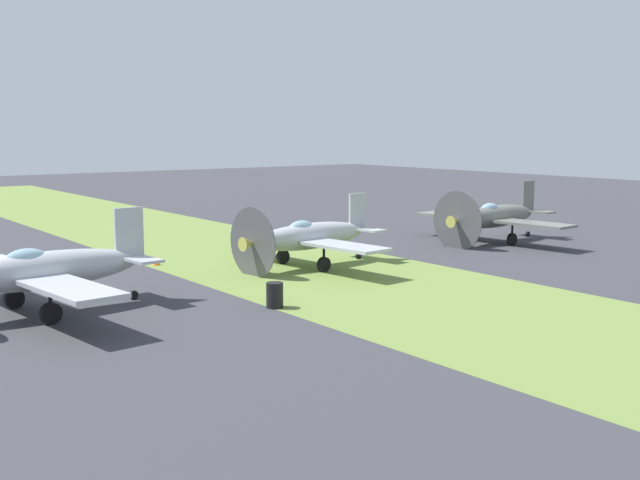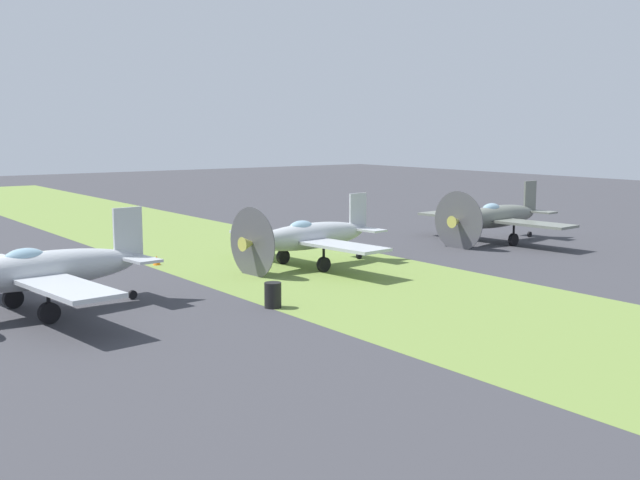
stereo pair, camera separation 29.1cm
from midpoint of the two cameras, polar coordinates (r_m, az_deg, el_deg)
The scene contains 7 objects.
ground_plane at distance 30.67m, azimuth -21.21°, elevation -4.28°, with size 160.00×160.00×0.00m, color #38383D.
grass_verge at distance 35.90m, azimuth -1.19°, elevation -1.98°, with size 120.00×11.00×0.01m, color olive.
airplane_lead at distance 28.32m, azimuth -19.31°, elevation -2.09°, with size 10.08×7.99×3.57m.
airplane_wingman at distance 35.84m, azimuth -0.62°, elevation 0.26°, with size 9.42×7.47×3.34m.
airplane_trail at distance 44.64m, azimuth 12.73°, elevation 1.65°, with size 9.61×7.62×3.41m.
fuel_drum at distance 27.90m, azimuth -3.12°, elevation -3.98°, with size 0.60×0.60×0.90m, color black.
runway_marker_cone at distance 37.24m, azimuth -11.47°, elevation -1.44°, with size 0.36×0.36×0.44m, color orange.
Camera 2 is at (-29.20, 7.21, 6.27)m, focal length 44.42 mm.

